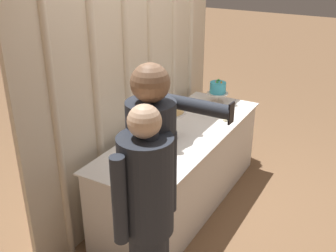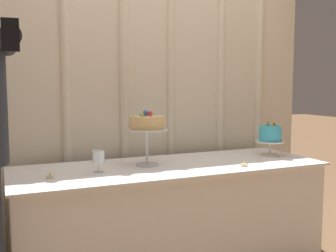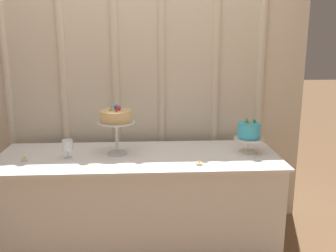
{
  "view_description": "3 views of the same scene",
  "coord_description": "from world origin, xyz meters",
  "px_view_note": "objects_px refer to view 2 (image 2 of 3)",
  "views": [
    {
      "loc": [
        -3.03,
        -1.47,
        2.38
      ],
      "look_at": [
        -0.07,
        0.22,
        0.83
      ],
      "focal_mm": 43.71,
      "sensor_mm": 36.0,
      "label": 1
    },
    {
      "loc": [
        -1.07,
        -2.34,
        1.31
      ],
      "look_at": [
        0.0,
        0.16,
        1.03
      ],
      "focal_mm": 41.92,
      "sensor_mm": 36.0,
      "label": 2
    },
    {
      "loc": [
        0.08,
        -2.56,
        1.62
      ],
      "look_at": [
        0.22,
        0.05,
        1.0
      ],
      "focal_mm": 39.25,
      "sensor_mm": 36.0,
      "label": 3
    }
  ],
  "objects_px": {
    "wine_glass": "(98,157)",
    "tealight_near_left": "(244,165)",
    "tealight_far_left": "(50,177)",
    "cake_table": "(171,218)",
    "cake_display_nearright": "(270,135)",
    "cake_display_nearleft": "(147,125)"
  },
  "relations": [
    {
      "from": "cake_display_nearleft",
      "to": "tealight_far_left",
      "type": "height_order",
      "value": "cake_display_nearleft"
    },
    {
      "from": "tealight_far_left",
      "to": "tealight_near_left",
      "type": "height_order",
      "value": "tealight_far_left"
    },
    {
      "from": "cake_table",
      "to": "cake_display_nearright",
      "type": "distance_m",
      "value": 1.01
    },
    {
      "from": "cake_display_nearleft",
      "to": "wine_glass",
      "type": "bearing_deg",
      "value": -166.81
    },
    {
      "from": "tealight_near_left",
      "to": "cake_display_nearright",
      "type": "bearing_deg",
      "value": 32.56
    },
    {
      "from": "wine_glass",
      "to": "tealight_far_left",
      "type": "height_order",
      "value": "wine_glass"
    },
    {
      "from": "cake_table",
      "to": "cake_display_nearleft",
      "type": "distance_m",
      "value": 0.68
    },
    {
      "from": "cake_display_nearleft",
      "to": "tealight_far_left",
      "type": "xyz_separation_m",
      "value": [
        -0.65,
        -0.13,
        -0.27
      ]
    },
    {
      "from": "cake_display_nearleft",
      "to": "cake_display_nearright",
      "type": "height_order",
      "value": "cake_display_nearleft"
    },
    {
      "from": "wine_glass",
      "to": "tealight_near_left",
      "type": "height_order",
      "value": "wine_glass"
    },
    {
      "from": "tealight_far_left",
      "to": "tealight_near_left",
      "type": "bearing_deg",
      "value": -7.15
    },
    {
      "from": "cake_display_nearright",
      "to": "tealight_far_left",
      "type": "height_order",
      "value": "cake_display_nearright"
    },
    {
      "from": "wine_glass",
      "to": "cake_display_nearright",
      "type": "bearing_deg",
      "value": 2.58
    },
    {
      "from": "wine_glass",
      "to": "tealight_near_left",
      "type": "xyz_separation_m",
      "value": [
        0.95,
        -0.2,
        -0.09
      ]
    },
    {
      "from": "tealight_far_left",
      "to": "cake_table",
      "type": "bearing_deg",
      "value": 6.08
    },
    {
      "from": "cake_table",
      "to": "wine_glass",
      "type": "xyz_separation_m",
      "value": [
        -0.51,
        -0.04,
        0.48
      ]
    },
    {
      "from": "cake_display_nearleft",
      "to": "cake_display_nearright",
      "type": "relative_size",
      "value": 1.36
    },
    {
      "from": "cake_table",
      "to": "cake_display_nearleft",
      "type": "bearing_deg",
      "value": 164.54
    },
    {
      "from": "cake_display_nearright",
      "to": "tealight_far_left",
      "type": "bearing_deg",
      "value": -176.24
    },
    {
      "from": "wine_glass",
      "to": "tealight_near_left",
      "type": "distance_m",
      "value": 0.97
    },
    {
      "from": "cake_table",
      "to": "cake_display_nearright",
      "type": "bearing_deg",
      "value": 1.53
    },
    {
      "from": "wine_glass",
      "to": "tealight_near_left",
      "type": "bearing_deg",
      "value": -12.19
    }
  ]
}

